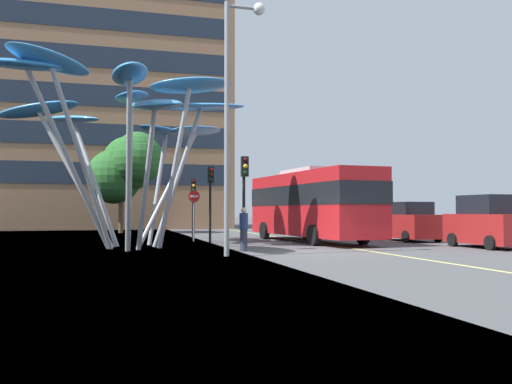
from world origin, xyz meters
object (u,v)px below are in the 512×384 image
Objects in this scene: pedestrian at (244,229)px; car_parked_mid at (409,223)px; red_bus at (311,202)px; no_entry_sign at (194,208)px; traffic_light_kerb_near at (244,183)px; leaf_sculpture at (127,109)px; car_parked_far at (354,221)px; car_side_street at (317,219)px; street_lamp at (235,96)px; traffic_light_kerb_far at (211,188)px; car_parked_near at (489,223)px; traffic_light_island_mid at (193,195)px.

car_parked_mid is at bearing 25.43° from pedestrian.
no_entry_sign is (-5.72, 2.03, -0.29)m from red_bus.
pedestrian is (-0.11, -0.36, -1.85)m from traffic_light_kerb_near.
leaf_sculpture is 17.97m from car_parked_far.
red_bus is at bearing 48.24° from pedestrian.
street_lamp is at bearing -118.45° from car_side_street.
car_parked_near is (10.91, -6.42, -1.66)m from traffic_light_kerb_far.
pedestrian is at bearing -154.57° from car_parked_mid.
traffic_light_kerb_near is 1.09× the size of traffic_light_island_mid.
pedestrian is at bearing 175.45° from car_parked_near.
car_parked_far is (-0.18, 12.96, -0.11)m from car_parked_near.
car_parked_mid is 13.83m from street_lamp.
traffic_light_kerb_far is 10.60m from car_parked_mid.
traffic_light_kerb_far reaches higher than car_parked_near.
traffic_light_kerb_near is at bearing -85.56° from traffic_light_kerb_far.
leaf_sculpture is 6.98m from no_entry_sign.
leaf_sculpture is at bearing -129.97° from no_entry_sign.
street_lamp is 5.28× the size of pedestrian.
car_parked_mid is 2.39× the size of pedestrian.
pedestrian is at bearing -107.75° from traffic_light_kerb_near.
traffic_light_kerb_near is at bearing -133.00° from red_bus.
car_parked_near is at bearing -4.55° from pedestrian.
car_side_street is at bearing 38.19° from traffic_light_island_mid.
red_bus is 15.04m from car_side_street.
street_lamp reaches higher than traffic_light_kerb_near.
traffic_light_kerb_near is at bearing -131.29° from car_parked_far.
pedestrian is at bearing -36.83° from leaf_sculpture.
pedestrian is at bearing -83.92° from no_entry_sign.
car_parked_far is (0.30, 7.30, -0.02)m from car_parked_mid.
pedestrian is (-10.44, -12.12, -0.08)m from car_parked_far.
pedestrian is (-10.76, -19.33, -0.08)m from car_side_street.
traffic_light_kerb_far is at bearing -148.64° from car_parked_far.
traffic_light_kerb_far reaches higher than car_parked_far.
red_bus is at bearing -19.56° from no_entry_sign.
red_bus is 2.67× the size of car_parked_mid.
car_parked_near is 12.96m from car_parked_far.
traffic_light_kerb_far is 0.41× the size of street_lamp.
traffic_light_island_mid is 0.38× the size of street_lamp.
traffic_light_kerb_far is 0.91× the size of car_parked_mid.
no_entry_sign is (-11.24, -4.57, 0.81)m from car_parked_far.
red_bus is at bearing 131.88° from car_parked_near.
car_parked_mid is at bearing 94.84° from car_parked_near.
car_parked_near is 10.65m from pedestrian.
car_side_street is 22.12m from pedestrian.
car_parked_mid is (10.02, 4.46, -1.75)m from traffic_light_kerb_near.
leaf_sculpture is at bearing 146.98° from traffic_light_kerb_near.
car_parked_far is at bearing 51.56° from street_lamp.
traffic_light_island_mid is 14.27m from car_side_street.
no_entry_sign is at bearing -157.86° from car_parked_far.
traffic_light_kerb_near is 0.41× the size of street_lamp.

